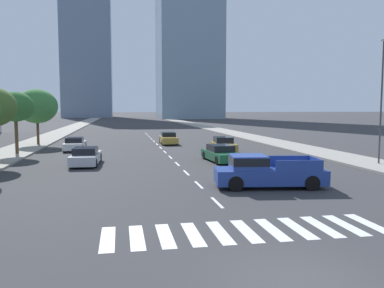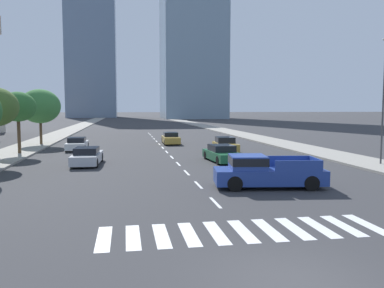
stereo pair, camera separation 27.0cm
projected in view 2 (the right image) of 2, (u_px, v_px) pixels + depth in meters
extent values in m
plane|color=#333335|center=(292.00, 282.00, 9.18)|extent=(800.00, 800.00, 0.00)
cube|color=gray|center=(295.00, 147.00, 40.92)|extent=(4.00, 260.00, 0.15)
cube|color=gray|center=(17.00, 151.00, 36.33)|extent=(4.00, 260.00, 0.15)
cube|color=silver|center=(104.00, 239.00, 12.25)|extent=(0.45, 2.48, 0.01)
cube|color=silver|center=(133.00, 237.00, 12.41)|extent=(0.45, 2.48, 0.01)
cube|color=silver|center=(161.00, 235.00, 12.56)|extent=(0.45, 2.48, 0.01)
cube|color=silver|center=(189.00, 234.00, 12.71)|extent=(0.45, 2.48, 0.01)
cube|color=silver|center=(216.00, 232.00, 12.86)|extent=(0.45, 2.48, 0.01)
cube|color=silver|center=(243.00, 231.00, 13.01)|extent=(0.45, 2.48, 0.01)
cube|color=silver|center=(269.00, 230.00, 13.16)|extent=(0.45, 2.48, 0.01)
cube|color=silver|center=(294.00, 228.00, 13.31)|extent=(0.45, 2.48, 0.01)
cube|color=silver|center=(319.00, 227.00, 13.46)|extent=(0.45, 2.48, 0.01)
cube|color=silver|center=(343.00, 226.00, 13.61)|extent=(0.45, 2.48, 0.01)
cube|color=silver|center=(366.00, 224.00, 13.76)|extent=(0.45, 2.48, 0.01)
cube|color=silver|center=(215.00, 203.00, 16.94)|extent=(0.14, 2.00, 0.01)
cube|color=silver|center=(198.00, 185.00, 20.86)|extent=(0.14, 2.00, 0.01)
cube|color=silver|center=(187.00, 173.00, 24.79)|extent=(0.14, 2.00, 0.01)
cube|color=silver|center=(178.00, 164.00, 28.72)|extent=(0.14, 2.00, 0.01)
cube|color=silver|center=(172.00, 157.00, 32.64)|extent=(0.14, 2.00, 0.01)
cube|color=silver|center=(167.00, 152.00, 36.57)|extent=(0.14, 2.00, 0.01)
cube|color=silver|center=(163.00, 148.00, 40.50)|extent=(0.14, 2.00, 0.01)
cube|color=silver|center=(159.00, 144.00, 44.42)|extent=(0.14, 2.00, 0.01)
cube|color=silver|center=(156.00, 141.00, 48.35)|extent=(0.14, 2.00, 0.01)
cube|color=silver|center=(154.00, 139.00, 52.28)|extent=(0.14, 2.00, 0.01)
cube|color=silver|center=(152.00, 137.00, 56.20)|extent=(0.14, 2.00, 0.01)
cube|color=silver|center=(150.00, 135.00, 60.13)|extent=(0.14, 2.00, 0.01)
cube|color=silver|center=(149.00, 133.00, 64.06)|extent=(0.14, 2.00, 0.01)
cube|color=navy|center=(269.00, 176.00, 20.12)|extent=(5.78, 2.76, 0.75)
cube|color=navy|center=(248.00, 162.00, 20.02)|extent=(2.02, 2.08, 0.70)
cube|color=black|center=(248.00, 160.00, 20.01)|extent=(2.04, 2.13, 0.39)
cube|color=navy|center=(299.00, 166.00, 19.14)|extent=(2.33, 0.40, 0.55)
cube|color=navy|center=(288.00, 161.00, 21.07)|extent=(2.33, 0.40, 0.55)
cube|color=navy|center=(316.00, 163.00, 20.14)|extent=(0.34, 1.93, 0.55)
cylinder|color=black|center=(235.00, 184.00, 19.18)|extent=(0.79, 0.36, 0.76)
cylinder|color=black|center=(230.00, 177.00, 20.98)|extent=(0.79, 0.36, 0.76)
cylinder|color=black|center=(311.00, 183.00, 19.30)|extent=(0.79, 0.36, 0.76)
cylinder|color=black|center=(300.00, 177.00, 21.11)|extent=(0.79, 0.36, 0.76)
cube|color=#B28E38|center=(171.00, 140.00, 44.73)|extent=(1.83, 4.74, 0.69)
cube|color=black|center=(170.00, 134.00, 44.91)|extent=(1.57, 2.15, 0.47)
cylinder|color=black|center=(179.00, 142.00, 43.29)|extent=(0.23, 0.64, 0.64)
cylinder|color=black|center=(165.00, 142.00, 43.05)|extent=(0.23, 0.64, 0.64)
cylinder|color=black|center=(176.00, 140.00, 46.44)|extent=(0.23, 0.64, 0.64)
cylinder|color=black|center=(163.00, 140.00, 46.20)|extent=(0.23, 0.64, 0.64)
cube|color=#B28E38|center=(225.00, 147.00, 36.45)|extent=(2.06, 4.31, 0.70)
cube|color=black|center=(225.00, 140.00, 36.60)|extent=(1.70, 1.99, 0.53)
cylinder|color=black|center=(237.00, 150.00, 35.14)|extent=(0.26, 0.65, 0.64)
cylinder|color=black|center=(219.00, 150.00, 34.96)|extent=(0.26, 0.65, 0.64)
cylinder|color=black|center=(231.00, 147.00, 37.97)|extent=(0.26, 0.65, 0.64)
cylinder|color=black|center=(214.00, 147.00, 37.79)|extent=(0.26, 0.65, 0.64)
cube|color=#1E6038|center=(222.00, 155.00, 29.91)|extent=(2.23, 4.86, 0.62)
cube|color=black|center=(222.00, 148.00, 30.09)|extent=(1.81, 2.25, 0.48)
cylinder|color=black|center=(241.00, 160.00, 28.58)|extent=(0.27, 0.66, 0.64)
cylinder|color=black|center=(218.00, 160.00, 28.16)|extent=(0.27, 0.66, 0.64)
cylinder|color=black|center=(226.00, 155.00, 31.68)|extent=(0.27, 0.66, 0.64)
cylinder|color=black|center=(206.00, 155.00, 31.27)|extent=(0.27, 0.66, 0.64)
cube|color=silver|center=(77.00, 145.00, 38.17)|extent=(1.78, 4.61, 0.63)
cube|color=black|center=(77.00, 140.00, 37.90)|extent=(1.55, 2.08, 0.46)
cylinder|color=black|center=(71.00, 145.00, 39.59)|extent=(0.22, 0.64, 0.64)
cylinder|color=black|center=(87.00, 145.00, 39.85)|extent=(0.22, 0.64, 0.64)
cylinder|color=black|center=(67.00, 149.00, 36.52)|extent=(0.22, 0.64, 0.64)
cylinder|color=black|center=(84.00, 148.00, 36.78)|extent=(0.22, 0.64, 0.64)
cube|color=#B7BABF|center=(87.00, 158.00, 28.33)|extent=(2.03, 4.73, 0.65)
cube|color=black|center=(87.00, 151.00, 28.05)|extent=(1.68, 2.17, 0.46)
cylinder|color=black|center=(79.00, 158.00, 29.81)|extent=(0.25, 0.65, 0.64)
cylinder|color=black|center=(101.00, 157.00, 30.00)|extent=(0.25, 0.65, 0.64)
cylinder|color=black|center=(72.00, 163.00, 26.69)|extent=(0.25, 0.65, 0.64)
cylinder|color=black|center=(96.00, 163.00, 26.88)|extent=(0.25, 0.65, 0.64)
cylinder|color=#3F3F42|center=(383.00, 103.00, 27.38)|extent=(0.12, 0.12, 8.52)
cylinder|color=#4C3823|center=(19.00, 137.00, 34.12)|extent=(0.28, 0.28, 2.83)
ellipsoid|color=#2D662D|center=(18.00, 107.00, 33.88)|extent=(3.03, 3.03, 2.58)
cylinder|color=#4C3823|center=(41.00, 133.00, 43.00)|extent=(0.28, 0.28, 2.38)
ellipsoid|color=#387538|center=(40.00, 106.00, 42.73)|extent=(4.35, 4.35, 3.70)
cube|color=slate|center=(91.00, 30.00, 172.69)|extent=(20.88, 22.79, 76.28)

